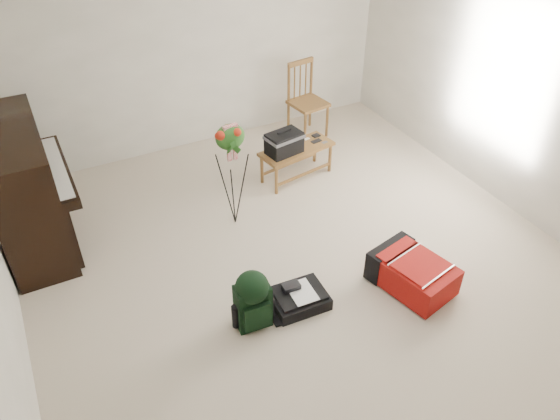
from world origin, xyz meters
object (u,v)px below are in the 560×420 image
dining_chair (307,101)px  flower_stand (233,176)px  bench (287,144)px  red_suitcase (409,270)px  green_backpack (253,298)px  black_duffel (299,297)px  piano (26,191)px

dining_chair → flower_stand: bearing=-148.6°
dining_chair → flower_stand: (-1.62, -1.34, 0.11)m
bench → dining_chair: size_ratio=0.95×
red_suitcase → green_backpack: (-1.48, 0.20, 0.15)m
bench → black_duffel: bearing=-124.3°
black_duffel → flower_stand: size_ratio=0.42×
flower_stand → red_suitcase: bearing=-60.1°
piano → red_suitcase: size_ratio=1.83×
dining_chair → black_duffel: 3.14m
piano → green_backpack: 2.51m
piano → dining_chair: bearing=11.1°
green_backpack → flower_stand: (0.42, 1.37, 0.27)m
bench → green_backpack: (-1.30, -1.85, -0.16)m
piano → bench: piano is taller
piano → dining_chair: 3.57m
black_duffel → flower_stand: (-0.03, 1.34, 0.51)m
dining_chair → green_backpack: bearing=-135.2°
black_duffel → green_backpack: size_ratio=0.87×
bench → black_duffel: (-0.84, -1.81, -0.41)m
piano → dining_chair: size_ratio=1.53×
green_backpack → dining_chair: bearing=57.2°
black_duffel → green_backpack: bearing=-172.7°
bench → green_backpack: size_ratio=1.60×
green_backpack → flower_stand: 1.46m
red_suitcase → green_backpack: 1.51m
piano → flower_stand: (1.88, -0.65, -0.01)m
red_suitcase → flower_stand: size_ratio=0.68×
bench → flower_stand: (-0.87, -0.47, 0.11)m
black_duffel → green_backpack: 0.52m
red_suitcase → flower_stand: 1.94m
bench → black_duffel: size_ratio=1.83×
piano → black_duffel: bearing=-46.2°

